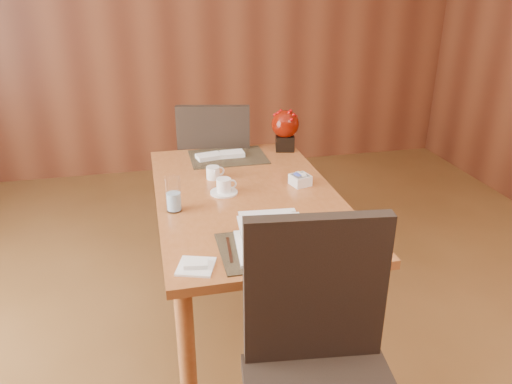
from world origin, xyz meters
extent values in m
cube|color=brown|center=(0.00, 3.00, 1.40)|extent=(5.00, 0.02, 2.80)
cube|color=#A95F2F|center=(0.00, 0.60, 0.73)|extent=(0.90, 1.50, 0.04)
cylinder|color=#A95F2F|center=(-0.39, -0.09, 0.35)|extent=(0.07, 0.07, 0.71)
cylinder|color=#A95F2F|center=(-0.39, 1.29, 0.35)|extent=(0.07, 0.07, 0.71)
cylinder|color=#A95F2F|center=(0.39, -0.09, 0.35)|extent=(0.07, 0.07, 0.71)
cylinder|color=#A95F2F|center=(0.39, 1.29, 0.35)|extent=(0.07, 0.07, 0.71)
cube|color=black|center=(0.00, 0.05, 0.75)|extent=(0.45, 0.33, 0.01)
cube|color=black|center=(0.00, 1.15, 0.75)|extent=(0.45, 0.33, 0.01)
cube|color=white|center=(-0.02, 0.05, 0.76)|extent=(0.30, 0.30, 0.01)
cube|color=white|center=(-0.02, 0.05, 0.81)|extent=(0.22, 0.22, 0.09)
cylinder|color=#C8BD6B|center=(-0.02, 0.05, 0.81)|extent=(0.18, 0.18, 0.08)
cylinder|color=white|center=(-0.11, 0.64, 0.75)|extent=(0.14, 0.14, 0.01)
cylinder|color=white|center=(-0.11, 0.64, 0.79)|extent=(0.08, 0.08, 0.07)
cylinder|color=black|center=(-0.11, 0.64, 0.82)|extent=(0.07, 0.07, 0.01)
cylinder|color=white|center=(-0.37, 0.49, 0.83)|extent=(0.09, 0.09, 0.17)
cube|color=white|center=(0.29, 0.65, 0.78)|extent=(0.11, 0.11, 0.06)
cube|color=black|center=(0.37, 1.21, 0.80)|extent=(0.14, 0.14, 0.09)
sphere|color=maroon|center=(0.37, 1.21, 0.92)|extent=(0.17, 0.17, 0.17)
cube|color=white|center=(-0.33, -0.02, 0.75)|extent=(0.17, 0.17, 0.01)
cube|color=black|center=(0.04, -0.33, 0.81)|extent=(0.48, 0.11, 0.54)
cube|color=black|center=(-0.01, 1.55, 0.47)|extent=(0.57, 0.57, 0.06)
cube|color=black|center=(-0.06, 1.34, 0.76)|extent=(0.45, 0.15, 0.52)
cylinder|color=black|center=(0.22, 1.70, 0.22)|extent=(0.04, 0.04, 0.44)
cylinder|color=black|center=(0.14, 1.32, 0.22)|extent=(0.04, 0.04, 0.44)
cylinder|color=black|center=(-0.16, 1.79, 0.22)|extent=(0.04, 0.04, 0.44)
cylinder|color=black|center=(-0.24, 1.40, 0.22)|extent=(0.04, 0.04, 0.44)
camera|label=1|loc=(-0.47, -1.64, 1.78)|focal=35.00mm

